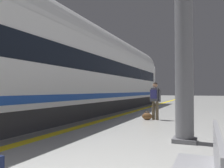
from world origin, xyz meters
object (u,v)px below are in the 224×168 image
object	(u,v)px
passenger_near	(155,98)
duffel_bag_near	(147,116)
platform_pillar	(184,72)
high_speed_train	(59,63)

from	to	relation	value
passenger_near	duffel_bag_near	distance (m)	0.87
passenger_near	platform_pillar	world-z (taller)	platform_pillar
passenger_near	duffel_bag_near	bearing A→B (deg)	-156.47
duffel_bag_near	high_speed_train	bearing A→B (deg)	-164.64
high_speed_train	passenger_near	bearing A→B (deg)	16.02
high_speed_train	duffel_bag_near	distance (m)	4.58
high_speed_train	platform_pillar	world-z (taller)	high_speed_train
duffel_bag_near	platform_pillar	world-z (taller)	platform_pillar
passenger_near	duffel_bag_near	world-z (taller)	passenger_near
duffel_bag_near	platform_pillar	size ratio (longest dim) A/B	0.12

